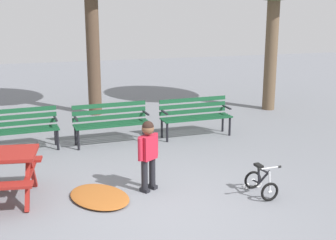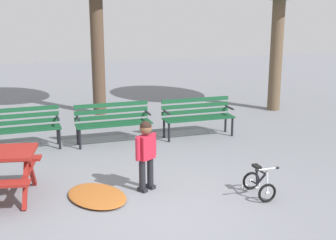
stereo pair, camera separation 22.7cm
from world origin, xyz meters
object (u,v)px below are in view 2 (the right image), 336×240
Objects in this scene: park_bench_right at (197,114)px; child_standing at (146,150)px; kids_bicycle at (259,183)px; park_bench_left at (113,120)px; park_bench_far_left at (20,125)px.

child_standing reaches higher than park_bench_right.
child_standing is at bearing 157.73° from kids_bicycle.
park_bench_left is 1.41× the size of child_standing.
park_bench_right is 2.83× the size of kids_bicycle.
child_standing is 1.84m from kids_bicycle.
kids_bicycle is (1.65, -0.67, -0.48)m from child_standing.
park_bench_right is (3.80, -0.01, 0.00)m from park_bench_far_left.
child_standing reaches higher than kids_bicycle.
park_bench_right is 1.41× the size of child_standing.
park_bench_far_left and park_bench_left have the same top height.
kids_bicycle is (1.77, -3.40, -0.31)m from park_bench_left.
park_bench_far_left is at bearing 179.78° from park_bench_right.
park_bench_left is at bearing 92.59° from child_standing.
park_bench_far_left is at bearing 179.01° from park_bench_left.
park_bench_far_left is 1.00× the size of park_bench_left.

